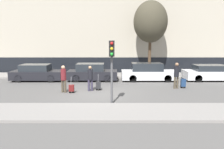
{
  "coord_description": "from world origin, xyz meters",
  "views": [
    {
      "loc": [
        0.86,
        -13.47,
        3.32
      ],
      "look_at": [
        0.84,
        1.8,
        0.95
      ],
      "focal_mm": 35.0,
      "sensor_mm": 36.0,
      "label": 1
    }
  ],
  "objects_px": {
    "trolley_left": "(72,88)",
    "parked_car_0": "(38,73)",
    "trolley_center": "(99,85)",
    "traffic_light": "(112,59)",
    "pedestrian_right": "(177,74)",
    "parked_car_3": "(211,73)",
    "bare_tree_near_crossing": "(151,22)",
    "parked_car_1": "(92,73)",
    "pedestrian_left": "(64,77)",
    "trolley_right": "(184,83)",
    "parked_car_2": "(149,73)",
    "pedestrian_center": "(91,77)"
  },
  "relations": [
    {
      "from": "trolley_right",
      "to": "pedestrian_left",
      "type": "bearing_deg",
      "value": -171.07
    },
    {
      "from": "trolley_left",
      "to": "parked_car_1",
      "type": "bearing_deg",
      "value": 78.36
    },
    {
      "from": "pedestrian_left",
      "to": "pedestrian_right",
      "type": "relative_size",
      "value": 0.97
    },
    {
      "from": "trolley_right",
      "to": "traffic_light",
      "type": "distance_m",
      "value": 6.74
    },
    {
      "from": "parked_car_1",
      "to": "parked_car_0",
      "type": "bearing_deg",
      "value": -179.28
    },
    {
      "from": "pedestrian_left",
      "to": "trolley_center",
      "type": "relative_size",
      "value": 1.56
    },
    {
      "from": "parked_car_0",
      "to": "parked_car_2",
      "type": "xyz_separation_m",
      "value": [
        9.3,
        0.02,
        0.04
      ]
    },
    {
      "from": "pedestrian_center",
      "to": "trolley_center",
      "type": "distance_m",
      "value": 0.82
    },
    {
      "from": "parked_car_0",
      "to": "traffic_light",
      "type": "bearing_deg",
      "value": -47.98
    },
    {
      "from": "pedestrian_left",
      "to": "pedestrian_right",
      "type": "height_order",
      "value": "pedestrian_right"
    },
    {
      "from": "parked_car_2",
      "to": "bare_tree_near_crossing",
      "type": "distance_m",
      "value": 5.14
    },
    {
      "from": "pedestrian_left",
      "to": "trolley_right",
      "type": "height_order",
      "value": "pedestrian_left"
    },
    {
      "from": "parked_car_2",
      "to": "pedestrian_right",
      "type": "xyz_separation_m",
      "value": [
        1.45,
        -3.08,
        0.35
      ]
    },
    {
      "from": "pedestrian_center",
      "to": "traffic_light",
      "type": "bearing_deg",
      "value": 95.23
    },
    {
      "from": "parked_car_0",
      "to": "parked_car_3",
      "type": "distance_m",
      "value": 14.61
    },
    {
      "from": "trolley_center",
      "to": "bare_tree_near_crossing",
      "type": "height_order",
      "value": "bare_tree_near_crossing"
    },
    {
      "from": "pedestrian_right",
      "to": "trolley_right",
      "type": "height_order",
      "value": "pedestrian_right"
    },
    {
      "from": "parked_car_2",
      "to": "parked_car_3",
      "type": "bearing_deg",
      "value": 0.91
    },
    {
      "from": "trolley_right",
      "to": "bare_tree_near_crossing",
      "type": "bearing_deg",
      "value": 104.48
    },
    {
      "from": "parked_car_0",
      "to": "pedestrian_center",
      "type": "bearing_deg",
      "value": -38.18
    },
    {
      "from": "parked_car_0",
      "to": "parked_car_3",
      "type": "height_order",
      "value": "parked_car_0"
    },
    {
      "from": "pedestrian_left",
      "to": "traffic_light",
      "type": "relative_size",
      "value": 0.53
    },
    {
      "from": "parked_car_3",
      "to": "trolley_right",
      "type": "height_order",
      "value": "parked_car_3"
    },
    {
      "from": "pedestrian_center",
      "to": "pedestrian_right",
      "type": "relative_size",
      "value": 0.92
    },
    {
      "from": "pedestrian_left",
      "to": "trolley_center",
      "type": "distance_m",
      "value": 2.37
    },
    {
      "from": "parked_car_1",
      "to": "parked_car_3",
      "type": "height_order",
      "value": "parked_car_1"
    },
    {
      "from": "parked_car_1",
      "to": "trolley_right",
      "type": "bearing_deg",
      "value": -24.04
    },
    {
      "from": "trolley_center",
      "to": "pedestrian_right",
      "type": "height_order",
      "value": "pedestrian_right"
    },
    {
      "from": "bare_tree_near_crossing",
      "to": "pedestrian_center",
      "type": "bearing_deg",
      "value": -127.69
    },
    {
      "from": "trolley_left",
      "to": "pedestrian_right",
      "type": "bearing_deg",
      "value": 10.64
    },
    {
      "from": "pedestrian_left",
      "to": "trolley_center",
      "type": "xyz_separation_m",
      "value": [
        2.2,
        0.61,
        -0.65
      ]
    },
    {
      "from": "trolley_right",
      "to": "pedestrian_right",
      "type": "bearing_deg",
      "value": -167.79
    },
    {
      "from": "parked_car_1",
      "to": "trolley_left",
      "type": "relative_size",
      "value": 3.84
    },
    {
      "from": "traffic_light",
      "to": "parked_car_2",
      "type": "bearing_deg",
      "value": 66.31
    },
    {
      "from": "parked_car_2",
      "to": "traffic_light",
      "type": "distance_m",
      "value": 7.78
    },
    {
      "from": "parked_car_0",
      "to": "pedestrian_center",
      "type": "height_order",
      "value": "pedestrian_center"
    },
    {
      "from": "pedestrian_right",
      "to": "bare_tree_near_crossing",
      "type": "relative_size",
      "value": 0.26
    },
    {
      "from": "trolley_right",
      "to": "traffic_light",
      "type": "bearing_deg",
      "value": -141.6
    },
    {
      "from": "parked_car_3",
      "to": "parked_car_0",
      "type": "bearing_deg",
      "value": -179.58
    },
    {
      "from": "parked_car_3",
      "to": "traffic_light",
      "type": "distance_m",
      "value": 11.07
    },
    {
      "from": "parked_car_2",
      "to": "pedestrian_center",
      "type": "xyz_separation_m",
      "value": [
        -4.48,
        -3.81,
        0.27
      ]
    },
    {
      "from": "parked_car_1",
      "to": "traffic_light",
      "type": "bearing_deg",
      "value": -76.57
    },
    {
      "from": "parked_car_1",
      "to": "pedestrian_center",
      "type": "height_order",
      "value": "pedestrian_center"
    },
    {
      "from": "parked_car_3",
      "to": "trolley_center",
      "type": "bearing_deg",
      "value": -158.16
    },
    {
      "from": "parked_car_2",
      "to": "parked_car_3",
      "type": "distance_m",
      "value": 5.31
    },
    {
      "from": "trolley_right",
      "to": "bare_tree_near_crossing",
      "type": "distance_m",
      "value": 7.45
    },
    {
      "from": "parked_car_3",
      "to": "traffic_light",
      "type": "height_order",
      "value": "traffic_light"
    },
    {
      "from": "trolley_left",
      "to": "parked_car_0",
      "type": "bearing_deg",
      "value": 129.88
    },
    {
      "from": "parked_car_1",
      "to": "parked_car_2",
      "type": "xyz_separation_m",
      "value": [
        4.72,
        -0.03,
        0.02
      ]
    },
    {
      "from": "trolley_center",
      "to": "traffic_light",
      "type": "xyz_separation_m",
      "value": [
        0.91,
        -3.32,
        2.04
      ]
    }
  ]
}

